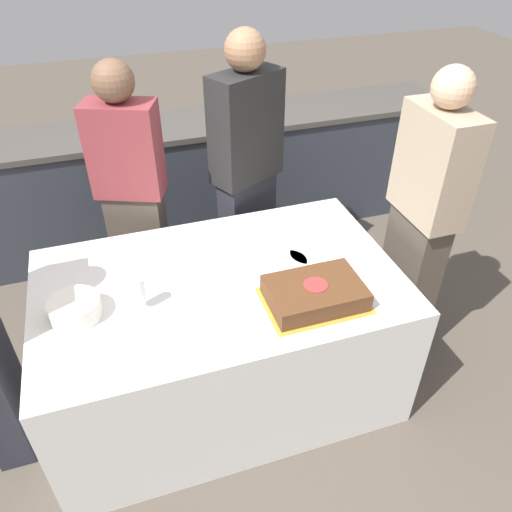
# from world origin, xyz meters

# --- Properties ---
(ground_plane) EXTENTS (14.00, 14.00, 0.00)m
(ground_plane) POSITION_xyz_m (0.00, 0.00, 0.00)
(ground_plane) COLOR brown
(back_counter) EXTENTS (4.40, 0.58, 0.92)m
(back_counter) POSITION_xyz_m (0.00, 1.60, 0.46)
(back_counter) COLOR #333842
(back_counter) RESTS_ON ground_plane
(dining_table) EXTENTS (1.73, 1.06, 0.77)m
(dining_table) POSITION_xyz_m (0.00, 0.00, 0.39)
(dining_table) COLOR silver
(dining_table) RESTS_ON ground_plane
(cake) EXTENTS (0.46, 0.33, 0.10)m
(cake) POSITION_xyz_m (0.37, -0.28, 0.82)
(cake) COLOR gold
(cake) RESTS_ON dining_table
(plate_stack) EXTENTS (0.22, 0.22, 0.09)m
(plate_stack) POSITION_xyz_m (-0.65, -0.05, 0.81)
(plate_stack) COLOR white
(plate_stack) RESTS_ON dining_table
(wine_glass) EXTENTS (0.06, 0.06, 0.16)m
(wine_glass) POSITION_xyz_m (-0.37, -0.08, 0.88)
(wine_glass) COLOR white
(wine_glass) RESTS_ON dining_table
(side_plate_near_cake) EXTENTS (0.18, 0.18, 0.00)m
(side_plate_near_cake) POSITION_xyz_m (0.37, 0.03, 0.77)
(side_plate_near_cake) COLOR white
(side_plate_near_cake) RESTS_ON dining_table
(side_plate_right_edge) EXTENTS (0.18, 0.18, 0.00)m
(side_plate_right_edge) POSITION_xyz_m (0.48, 0.06, 0.77)
(side_plate_right_edge) COLOR white
(side_plate_right_edge) RESTS_ON dining_table
(person_cutting_cake) EXTENTS (0.46, 0.36, 1.71)m
(person_cutting_cake) POSITION_xyz_m (0.37, 0.75, 0.89)
(person_cutting_cake) COLOR #282833
(person_cutting_cake) RESTS_ON ground_plane
(person_seated_right) EXTENTS (0.20, 0.40, 1.67)m
(person_seated_right) POSITION_xyz_m (1.08, 0.00, 0.86)
(person_seated_right) COLOR #4C4238
(person_seated_right) RESTS_ON ground_plane
(person_standing_back) EXTENTS (0.42, 0.32, 1.62)m
(person_standing_back) POSITION_xyz_m (-0.30, 0.75, 0.85)
(person_standing_back) COLOR #4C4238
(person_standing_back) RESTS_ON ground_plane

